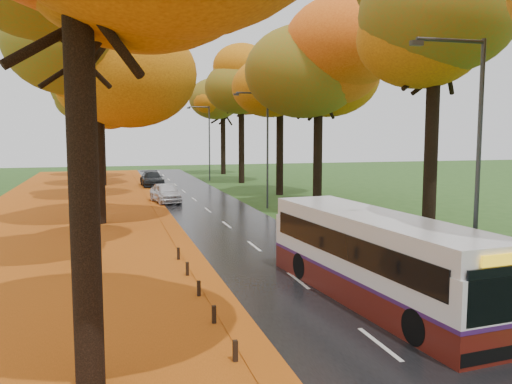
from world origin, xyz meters
name	(u,v)px	position (x,y,z in m)	size (l,w,h in m)	color
road	(223,222)	(0.00, 25.00, 0.02)	(6.50, 90.00, 0.04)	black
centre_line	(223,222)	(0.00, 25.00, 0.04)	(0.12, 90.00, 0.01)	silver
leaf_verge	(61,230)	(-9.00, 25.00, 0.01)	(12.00, 90.00, 0.02)	#95440D
leaf_drift	(171,224)	(-3.05, 25.00, 0.04)	(0.90, 90.00, 0.01)	#C25713
trees_left	(91,57)	(-7.18, 27.06, 9.53)	(9.20, 74.00, 13.88)	black
trees_right	(327,62)	(7.19, 26.91, 9.69)	(9.30, 74.20, 13.96)	black
bollard_row	(249,375)	(-3.70, 4.70, 0.26)	(0.11, 23.51, 0.52)	black
streetlamp_near	(471,152)	(3.95, 8.00, 4.71)	(2.45, 0.18, 8.00)	#333538
streetlamp_mid	(264,140)	(3.95, 30.00, 4.71)	(2.45, 0.18, 8.00)	#333538
streetlamp_far	(207,137)	(3.95, 52.00, 4.71)	(2.45, 0.18, 8.00)	#333538
bus	(375,256)	(1.56, 9.25, 1.46)	(3.35, 10.47, 2.71)	#4C120B
car_white	(165,193)	(-2.34, 34.71, 0.75)	(1.67, 4.14, 1.41)	silver
car_silver	(166,192)	(-2.15, 35.83, 0.67)	(1.33, 3.81, 1.25)	#9B9EA2
car_dark	(152,179)	(-2.35, 47.30, 0.74)	(1.97, 4.84, 1.40)	black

